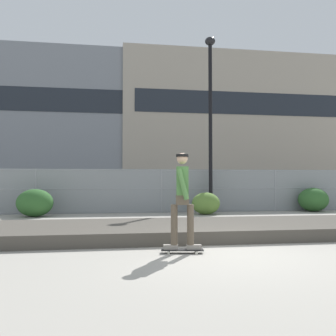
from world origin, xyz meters
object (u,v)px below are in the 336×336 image
(street_lamp, at_px, (210,104))
(parked_car_near, at_px, (93,191))
(shrub_right, at_px, (313,200))
(skater, at_px, (182,194))
(parked_car_mid, at_px, (202,191))
(shrub_center, at_px, (206,203))
(shrub_left, at_px, (35,203))
(skateboard, at_px, (182,250))

(street_lamp, relative_size, parked_car_near, 1.70)
(street_lamp, height_order, shrub_right, street_lamp)
(skater, distance_m, shrub_right, 10.99)
(street_lamp, height_order, parked_car_mid, street_lamp)
(parked_car_mid, relative_size, shrub_center, 3.97)
(shrub_left, bearing_deg, skater, -60.77)
(shrub_left, bearing_deg, street_lamp, 5.22)
(skateboard, xyz_separation_m, street_lamp, (2.82, 8.17, 4.58))
(shrub_center, bearing_deg, parked_car_near, 139.48)
(skater, xyz_separation_m, shrub_right, (7.46, 8.06, -0.60))
(shrub_left, bearing_deg, skateboard, -60.77)
(skater, height_order, shrub_right, skater)
(shrub_left, bearing_deg, shrub_right, 2.58)
(parked_car_near, relative_size, parked_car_mid, 0.97)
(skater, xyz_separation_m, shrub_center, (2.42, 7.46, -0.67))
(parked_car_near, height_order, parked_car_mid, same)
(street_lamp, height_order, shrub_left, street_lamp)
(parked_car_near, xyz_separation_m, shrub_left, (-1.97, -3.92, -0.31))
(parked_car_near, distance_m, parked_car_mid, 5.43)
(parked_car_near, distance_m, shrub_left, 4.39)
(street_lamp, height_order, parked_car_near, street_lamp)
(skater, height_order, street_lamp, street_lamp)
(street_lamp, xyz_separation_m, parked_car_mid, (0.36, 3.03, -3.80))
(skater, bearing_deg, shrub_left, 119.23)
(skateboard, height_order, shrub_left, shrub_left)
(skateboard, bearing_deg, shrub_left, 119.23)
(skater, relative_size, shrub_left, 1.35)
(shrub_right, bearing_deg, skater, -132.78)
(street_lamp, xyz_separation_m, parked_car_near, (-5.06, 3.28, -3.80))
(shrub_right, bearing_deg, shrub_center, -173.26)
(parked_car_near, bearing_deg, shrub_left, -116.66)
(shrub_left, xyz_separation_m, shrub_right, (11.67, 0.53, -0.00))
(parked_car_mid, distance_m, shrub_left, 8.26)
(skater, bearing_deg, shrub_center, 72.05)
(parked_car_mid, distance_m, shrub_right, 5.32)
(skater, height_order, shrub_center, skater)
(skateboard, distance_m, parked_car_mid, 11.67)
(street_lamp, bearing_deg, shrub_right, -1.43)
(street_lamp, relative_size, shrub_left, 5.57)
(street_lamp, bearing_deg, shrub_center, -119.32)
(skateboard, relative_size, street_lamp, 0.11)
(parked_car_near, relative_size, shrub_right, 3.28)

